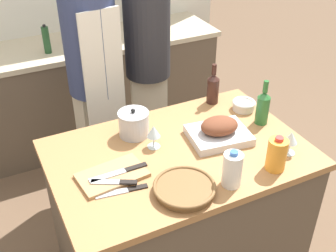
{
  "coord_description": "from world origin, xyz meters",
  "views": [
    {
      "loc": [
        -0.82,
        -1.53,
        2.17
      ],
      "look_at": [
        0.0,
        0.13,
        0.95
      ],
      "focal_mm": 45.0,
      "sensor_mm": 36.0,
      "label": 1
    }
  ],
  "objects_px": {
    "stock_pot": "(134,124)",
    "knife_chef": "(121,172)",
    "cutting_board": "(112,175)",
    "wine_bottle_green": "(263,107)",
    "roasting_pan": "(219,131)",
    "wine_bottle_dark": "(213,88)",
    "juice_jug": "(277,154)",
    "stand_mixer": "(143,13)",
    "wine_glass_right": "(154,132)",
    "knife_bread": "(116,182)",
    "condiment_bottle_tall": "(81,32)",
    "condiment_bottle_extra": "(46,40)",
    "milk_jug": "(232,169)",
    "person_cook_aproned": "(94,73)",
    "wicker_basket": "(184,188)",
    "wine_glass_left": "(291,138)",
    "person_cook_guest": "(148,55)",
    "knife_paring": "(124,191)",
    "condiment_bottle_short": "(69,36)",
    "mixing_bowl": "(244,105)"
  },
  "relations": [
    {
      "from": "person_cook_aproned",
      "to": "stand_mixer",
      "type": "bearing_deg",
      "value": 41.48
    },
    {
      "from": "cutting_board",
      "to": "milk_jug",
      "type": "bearing_deg",
      "value": -31.62
    },
    {
      "from": "stock_pot",
      "to": "wine_glass_right",
      "type": "distance_m",
      "value": 0.16
    },
    {
      "from": "cutting_board",
      "to": "wine_bottle_green",
      "type": "distance_m",
      "value": 0.93
    },
    {
      "from": "wine_bottle_green",
      "to": "stock_pot",
      "type": "bearing_deg",
      "value": 163.42
    },
    {
      "from": "stock_pot",
      "to": "mixing_bowl",
      "type": "xyz_separation_m",
      "value": [
        0.69,
        -0.04,
        -0.04
      ]
    },
    {
      "from": "stock_pot",
      "to": "stand_mixer",
      "type": "relative_size",
      "value": 0.55
    },
    {
      "from": "wine_glass_left",
      "to": "condiment_bottle_tall",
      "type": "xyz_separation_m",
      "value": [
        -0.54,
        1.84,
        0.03
      ]
    },
    {
      "from": "cutting_board",
      "to": "person_cook_aproned",
      "type": "xyz_separation_m",
      "value": [
        0.22,
        0.95,
        0.07
      ]
    },
    {
      "from": "knife_bread",
      "to": "person_cook_aproned",
      "type": "distance_m",
      "value": 1.04
    },
    {
      "from": "condiment_bottle_extra",
      "to": "wine_glass_right",
      "type": "bearing_deg",
      "value": -81.21
    },
    {
      "from": "wine_bottle_dark",
      "to": "stand_mixer",
      "type": "height_order",
      "value": "stand_mixer"
    },
    {
      "from": "cutting_board",
      "to": "stock_pot",
      "type": "relative_size",
      "value": 2.01
    },
    {
      "from": "roasting_pan",
      "to": "cutting_board",
      "type": "xyz_separation_m",
      "value": [
        -0.62,
        -0.05,
        -0.04
      ]
    },
    {
      "from": "stock_pot",
      "to": "knife_chef",
      "type": "xyz_separation_m",
      "value": [
        -0.19,
        -0.29,
        -0.05
      ]
    },
    {
      "from": "milk_jug",
      "to": "cutting_board",
      "type": "bearing_deg",
      "value": 148.38
    },
    {
      "from": "person_cook_aproned",
      "to": "wine_bottle_green",
      "type": "bearing_deg",
      "value": -58.59
    },
    {
      "from": "wicker_basket",
      "to": "knife_paring",
      "type": "distance_m",
      "value": 0.28
    },
    {
      "from": "condiment_bottle_extra",
      "to": "knife_paring",
      "type": "bearing_deg",
      "value": -91.51
    },
    {
      "from": "juice_jug",
      "to": "stand_mixer",
      "type": "bearing_deg",
      "value": 84.65
    },
    {
      "from": "wicker_basket",
      "to": "wine_glass_right",
      "type": "relative_size",
      "value": 2.23
    },
    {
      "from": "juice_jug",
      "to": "condiment_bottle_tall",
      "type": "relative_size",
      "value": 0.84
    },
    {
      "from": "wine_glass_right",
      "to": "knife_bread",
      "type": "xyz_separation_m",
      "value": [
        -0.28,
        -0.2,
        -0.07
      ]
    },
    {
      "from": "wine_bottle_green",
      "to": "person_cook_guest",
      "type": "height_order",
      "value": "person_cook_guest"
    },
    {
      "from": "wine_bottle_dark",
      "to": "wine_bottle_green",
      "type": "bearing_deg",
      "value": -68.32
    },
    {
      "from": "juice_jug",
      "to": "knife_paring",
      "type": "height_order",
      "value": "juice_jug"
    },
    {
      "from": "juice_jug",
      "to": "wine_bottle_dark",
      "type": "relative_size",
      "value": 0.72
    },
    {
      "from": "mixing_bowl",
      "to": "condiment_bottle_tall",
      "type": "relative_size",
      "value": 0.64
    },
    {
      "from": "roasting_pan",
      "to": "person_cook_guest",
      "type": "relative_size",
      "value": 0.19
    },
    {
      "from": "roasting_pan",
      "to": "person_cook_guest",
      "type": "height_order",
      "value": "person_cook_guest"
    },
    {
      "from": "roasting_pan",
      "to": "stand_mixer",
      "type": "relative_size",
      "value": 1.12
    },
    {
      "from": "wine_bottle_green",
      "to": "knife_paring",
      "type": "height_order",
      "value": "wine_bottle_green"
    },
    {
      "from": "wine_bottle_green",
      "to": "juice_jug",
      "type": "bearing_deg",
      "value": -117.46
    },
    {
      "from": "roasting_pan",
      "to": "knife_paring",
      "type": "height_order",
      "value": "roasting_pan"
    },
    {
      "from": "wine_glass_right",
      "to": "juice_jug",
      "type": "bearing_deg",
      "value": -42.84
    },
    {
      "from": "person_cook_aproned",
      "to": "condiment_bottle_short",
      "type": "bearing_deg",
      "value": 80.79
    },
    {
      "from": "condiment_bottle_extra",
      "to": "person_cook_guest",
      "type": "bearing_deg",
      "value": -47.48
    },
    {
      "from": "wine_glass_right",
      "to": "knife_bread",
      "type": "distance_m",
      "value": 0.35
    },
    {
      "from": "person_cook_aproned",
      "to": "wine_glass_right",
      "type": "bearing_deg",
      "value": -93.4
    },
    {
      "from": "roasting_pan",
      "to": "person_cook_guest",
      "type": "xyz_separation_m",
      "value": [
        -0.01,
        0.91,
        0.08
      ]
    },
    {
      "from": "knife_bread",
      "to": "condiment_bottle_tall",
      "type": "height_order",
      "value": "condiment_bottle_tall"
    },
    {
      "from": "stock_pot",
      "to": "condiment_bottle_tall",
      "type": "bearing_deg",
      "value": 85.56
    },
    {
      "from": "condiment_bottle_short",
      "to": "person_cook_aproned",
      "type": "distance_m",
      "value": 0.69
    },
    {
      "from": "knife_paring",
      "to": "condiment_bottle_tall",
      "type": "relative_size",
      "value": 1.13
    },
    {
      "from": "roasting_pan",
      "to": "wine_bottle_dark",
      "type": "height_order",
      "value": "wine_bottle_dark"
    },
    {
      "from": "stand_mixer",
      "to": "person_cook_aproned",
      "type": "xyz_separation_m",
      "value": [
        -0.7,
        -0.8,
        -0.06
      ]
    },
    {
      "from": "person_cook_aproned",
      "to": "person_cook_guest",
      "type": "distance_m",
      "value": 0.39
    },
    {
      "from": "knife_chef",
      "to": "person_cook_aproned",
      "type": "bearing_deg",
      "value": 79.28
    },
    {
      "from": "condiment_bottle_tall",
      "to": "condiment_bottle_extra",
      "type": "relative_size",
      "value": 0.99
    },
    {
      "from": "wine_glass_right",
      "to": "wine_bottle_dark",
      "type": "bearing_deg",
      "value": 27.26
    }
  ]
}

